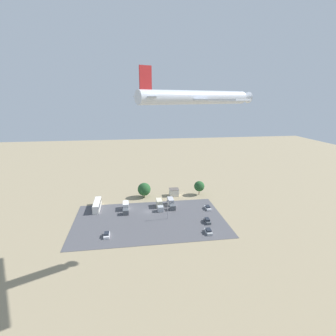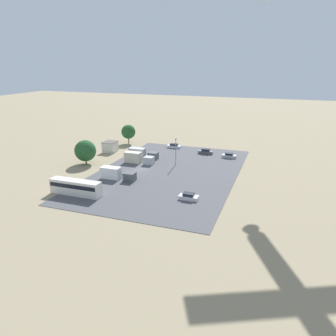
{
  "view_description": "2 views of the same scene",
  "coord_description": "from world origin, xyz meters",
  "px_view_note": "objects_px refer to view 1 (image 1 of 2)",
  "views": [
    {
      "loc": [
        6.58,
        100.63,
        45.77
      ],
      "look_at": [
        -5.13,
        21.76,
        24.42
      ],
      "focal_mm": 28.0,
      "sensor_mm": 36.0,
      "label": 1
    },
    {
      "loc": [
        77.88,
        35.89,
        28.21
      ],
      "look_at": [
        5.64,
        10.0,
        3.23
      ],
      "focal_mm": 35.0,
      "sensor_mm": 36.0,
      "label": 2
    }
  ],
  "objects_px": {
    "shed_building": "(174,192)",
    "parked_car_1": "(107,235)",
    "airplane": "(200,97)",
    "parked_car_3": "(207,221)",
    "parked_car_2": "(208,208)",
    "parked_truck_1": "(171,203)",
    "bus": "(97,205)",
    "parked_car_0": "(208,231)",
    "parked_truck_2": "(160,205)",
    "parked_truck_0": "(126,207)"
  },
  "relations": [
    {
      "from": "parked_car_3",
      "to": "parked_truck_2",
      "type": "bearing_deg",
      "value": 134.89
    },
    {
      "from": "shed_building",
      "to": "parked_car_1",
      "type": "bearing_deg",
      "value": 50.33
    },
    {
      "from": "bus",
      "to": "airplane",
      "type": "distance_m",
      "value": 68.53
    },
    {
      "from": "shed_building",
      "to": "parked_truck_2",
      "type": "xyz_separation_m",
      "value": [
        8.7,
        13.84,
        -0.17
      ]
    },
    {
      "from": "parked_car_0",
      "to": "parked_truck_2",
      "type": "relative_size",
      "value": 0.49
    },
    {
      "from": "parked_truck_1",
      "to": "airplane",
      "type": "height_order",
      "value": "airplane"
    },
    {
      "from": "bus",
      "to": "parked_car_1",
      "type": "bearing_deg",
      "value": 103.38
    },
    {
      "from": "parked_truck_0",
      "to": "parked_car_3",
      "type": "bearing_deg",
      "value": 152.96
    },
    {
      "from": "parked_car_2",
      "to": "parked_truck_2",
      "type": "bearing_deg",
      "value": -12.38
    },
    {
      "from": "parked_car_3",
      "to": "airplane",
      "type": "distance_m",
      "value": 51.31
    },
    {
      "from": "parked_car_3",
      "to": "parked_truck_2",
      "type": "xyz_separation_m",
      "value": [
        16.35,
        -16.41,
        0.75
      ]
    },
    {
      "from": "parked_car_3",
      "to": "bus",
      "type": "bearing_deg",
      "value": 155.81
    },
    {
      "from": "parked_car_2",
      "to": "shed_building",
      "type": "bearing_deg",
      "value": -57.87
    },
    {
      "from": "parked_car_1",
      "to": "parked_truck_0",
      "type": "height_order",
      "value": "parked_truck_0"
    },
    {
      "from": "shed_building",
      "to": "parked_truck_2",
      "type": "bearing_deg",
      "value": 57.85
    },
    {
      "from": "shed_building",
      "to": "parked_car_2",
      "type": "distance_m",
      "value": 21.6
    },
    {
      "from": "shed_building",
      "to": "parked_car_3",
      "type": "bearing_deg",
      "value": 104.18
    },
    {
      "from": "parked_car_1",
      "to": "airplane",
      "type": "height_order",
      "value": "airplane"
    },
    {
      "from": "shed_building",
      "to": "parked_car_2",
      "type": "bearing_deg",
      "value": 122.13
    },
    {
      "from": "parked_car_1",
      "to": "parked_truck_0",
      "type": "relative_size",
      "value": 0.45
    },
    {
      "from": "bus",
      "to": "parked_car_0",
      "type": "bearing_deg",
      "value": 146.46
    },
    {
      "from": "parked_truck_2",
      "to": "parked_truck_1",
      "type": "bearing_deg",
      "value": -169.15
    },
    {
      "from": "shed_building",
      "to": "parked_car_0",
      "type": "bearing_deg",
      "value": 98.51
    },
    {
      "from": "parked_car_1",
      "to": "parked_truck_2",
      "type": "bearing_deg",
      "value": -133.78
    },
    {
      "from": "bus",
      "to": "parked_truck_1",
      "type": "xyz_separation_m",
      "value": [
        -31.62,
        1.8,
        -0.45
      ]
    },
    {
      "from": "bus",
      "to": "parked_car_0",
      "type": "xyz_separation_m",
      "value": [
        -40.83,
        27.06,
        -1.18
      ]
    },
    {
      "from": "shed_building",
      "to": "parked_truck_0",
      "type": "xyz_separation_m",
      "value": [
        23.03,
        14.6,
        -0.25
      ]
    },
    {
      "from": "parked_car_1",
      "to": "parked_car_2",
      "type": "distance_m",
      "value": 44.25
    },
    {
      "from": "bus",
      "to": "airplane",
      "type": "relative_size",
      "value": 0.36
    },
    {
      "from": "bus",
      "to": "parked_truck_1",
      "type": "distance_m",
      "value": 31.68
    },
    {
      "from": "parked_truck_1",
      "to": "parked_car_3",
      "type": "bearing_deg",
      "value": 122.63
    },
    {
      "from": "parked_truck_1",
      "to": "airplane",
      "type": "bearing_deg",
      "value": 91.24
    },
    {
      "from": "bus",
      "to": "parked_truck_1",
      "type": "bearing_deg",
      "value": 176.74
    },
    {
      "from": "parked_car_0",
      "to": "bus",
      "type": "bearing_deg",
      "value": 146.46
    },
    {
      "from": "shed_building",
      "to": "parked_car_1",
      "type": "height_order",
      "value": "shed_building"
    },
    {
      "from": "parked_truck_2",
      "to": "parked_car_2",
      "type": "bearing_deg",
      "value": 167.62
    },
    {
      "from": "parked_car_0",
      "to": "parked_truck_2",
      "type": "bearing_deg",
      "value": 120.69
    },
    {
      "from": "parked_car_1",
      "to": "parked_truck_2",
      "type": "xyz_separation_m",
      "value": [
        -20.63,
        -21.53,
        0.81
      ]
    },
    {
      "from": "parked_car_0",
      "to": "airplane",
      "type": "relative_size",
      "value": 0.13
    },
    {
      "from": "airplane",
      "to": "parked_car_1",
      "type": "bearing_deg",
      "value": -147.85
    },
    {
      "from": "parked_car_2",
      "to": "parked_truck_2",
      "type": "relative_size",
      "value": 0.53
    },
    {
      "from": "bus",
      "to": "airplane",
      "type": "xyz_separation_m",
      "value": [
        -32.48,
        41.25,
        44.04
      ]
    },
    {
      "from": "parked_truck_1",
      "to": "parked_car_2",
      "type": "bearing_deg",
      "value": 160.08
    },
    {
      "from": "parked_car_2",
      "to": "parked_truck_0",
      "type": "bearing_deg",
      "value": -6.08
    },
    {
      "from": "parked_car_1",
      "to": "parked_truck_2",
      "type": "relative_size",
      "value": 0.47
    },
    {
      "from": "shed_building",
      "to": "parked_truck_1",
      "type": "relative_size",
      "value": 0.49
    },
    {
      "from": "shed_building",
      "to": "parked_car_3",
      "type": "distance_m",
      "value": 31.22
    },
    {
      "from": "bus",
      "to": "parked_car_3",
      "type": "xyz_separation_m",
      "value": [
        -42.77,
        19.21,
        -1.13
      ]
    },
    {
      "from": "parked_truck_0",
      "to": "airplane",
      "type": "height_order",
      "value": "airplane"
    },
    {
      "from": "parked_car_3",
      "to": "parked_truck_1",
      "type": "distance_m",
      "value": 20.68
    }
  ]
}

